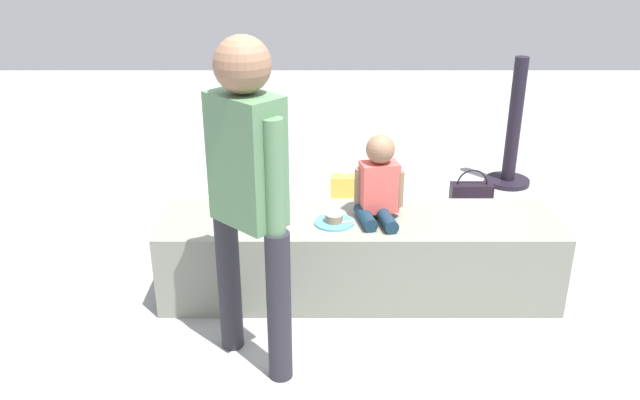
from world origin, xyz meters
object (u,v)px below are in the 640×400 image
object	(u,v)px
cake_box_white	(450,224)
handbag_black_leather	(470,194)
child_seated	(378,183)
cake_plate	(333,220)
gift_bag	(345,191)
party_cup_red	(247,210)
water_bottle_near_gift	(492,236)
adult_standing	(247,181)

from	to	relation	value
cake_box_white	handbag_black_leather	distance (m)	0.50
child_seated	cake_plate	world-z (taller)	child_seated
gift_bag	party_cup_red	size ratio (longest dim) A/B	2.69
cake_box_white	handbag_black_leather	world-z (taller)	handbag_black_leather
cake_plate	handbag_black_leather	bearing A→B (deg)	50.43
water_bottle_near_gift	gift_bag	bearing A→B (deg)	145.09
child_seated	gift_bag	distance (m)	1.36
cake_plate	water_bottle_near_gift	size ratio (longest dim) A/B	1.22
adult_standing	cake_box_white	size ratio (longest dim) A/B	5.00
cake_plate	gift_bag	world-z (taller)	cake_plate
party_cup_red	cake_box_white	world-z (taller)	cake_box_white
child_seated	cake_box_white	world-z (taller)	child_seated
cake_box_white	cake_plate	bearing A→B (deg)	-134.55
child_seated	handbag_black_leather	world-z (taller)	child_seated
party_cup_red	cake_plate	bearing A→B (deg)	-61.29
gift_bag	adult_standing	bearing A→B (deg)	-105.32
child_seated	water_bottle_near_gift	size ratio (longest dim) A/B	2.63
gift_bag	handbag_black_leather	xyz separation A→B (m)	(0.96, -0.00, -0.03)
water_bottle_near_gift	party_cup_red	size ratio (longest dim) A/B	1.67
child_seated	party_cup_red	bearing A→B (deg)	129.71
adult_standing	gift_bag	size ratio (longest dim) A/B	5.48
gift_bag	party_cup_red	xyz separation A→B (m)	(-0.73, -0.19, -0.07)
cake_plate	water_bottle_near_gift	world-z (taller)	cake_plate
adult_standing	water_bottle_near_gift	xyz separation A→B (m)	(1.49, 1.22, -0.89)
cake_box_white	gift_bag	bearing A→B (deg)	148.24
adult_standing	child_seated	bearing A→B (deg)	45.98
child_seated	cake_plate	distance (m)	0.32
child_seated	party_cup_red	distance (m)	1.49
child_seated	cake_box_white	xyz separation A→B (m)	(0.59, 0.78, -0.63)
cake_box_white	water_bottle_near_gift	bearing A→B (deg)	-43.06
child_seated	handbag_black_leather	size ratio (longest dim) A/B	1.53
cake_plate	handbag_black_leather	xyz separation A→B (m)	(1.08, 1.30, -0.40)
water_bottle_near_gift	party_cup_red	xyz separation A→B (m)	(-1.70, 0.49, -0.03)
child_seated	handbag_black_leather	distance (m)	1.59
party_cup_red	handbag_black_leather	xyz separation A→B (m)	(1.69, 0.18, 0.05)
cake_box_white	handbag_black_leather	size ratio (longest dim) A/B	1.02
cake_plate	child_seated	bearing A→B (deg)	18.14
water_bottle_near_gift	child_seated	bearing A→B (deg)	-146.65
water_bottle_near_gift	handbag_black_leather	distance (m)	0.67
handbag_black_leather	party_cup_red	bearing A→B (deg)	-173.84
adult_standing	water_bottle_near_gift	bearing A→B (deg)	39.45
adult_standing	cake_plate	world-z (taller)	adult_standing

